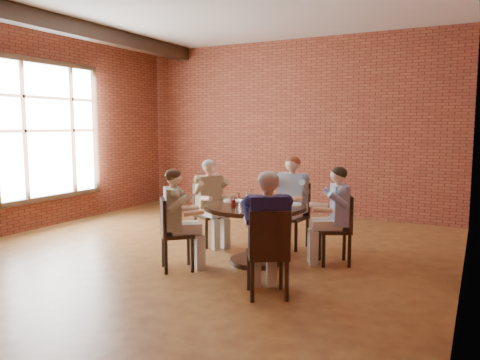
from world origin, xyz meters
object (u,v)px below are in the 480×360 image
at_px(chair_e, 268,250).
at_px(diner_c, 211,203).
at_px(chair_a, 340,226).
at_px(chair_c, 208,211).
at_px(chair_b, 293,212).
at_px(diner_d, 177,220).
at_px(smartphone, 281,211).
at_px(diner_b, 291,202).
at_px(dining_table, 255,222).
at_px(diner_e, 268,234).
at_px(chair_d, 171,231).
at_px(diner_a, 335,216).

bearing_deg(chair_e, diner_c, -76.07).
relative_size(chair_a, chair_e, 0.97).
relative_size(chair_c, chair_e, 0.98).
height_order(chair_a, chair_b, chair_b).
xyz_separation_m(diner_c, diner_d, (0.25, -1.20, -0.01)).
height_order(chair_a, chair_c, chair_c).
bearing_deg(smartphone, chair_c, 144.23).
bearing_deg(diner_b, smartphone, -67.39).
xyz_separation_m(chair_c, smartphone, (1.50, -0.84, 0.27)).
bearing_deg(dining_table, diner_e, -58.23).
height_order(chair_b, diner_d, diner_d).
xyz_separation_m(chair_a, chair_e, (-0.32, -1.50, 0.01)).
bearing_deg(chair_a, dining_table, -90.00).
distance_m(chair_d, diner_e, 1.41).
bearing_deg(diner_d, chair_a, -98.24).
bearing_deg(diner_b, chair_e, -68.44).
bearing_deg(smartphone, chair_d, -166.59).
relative_size(chair_e, smartphone, 7.01).
bearing_deg(chair_d, chair_c, -30.53).
bearing_deg(dining_table, chair_c, 150.78).
height_order(diner_b, chair_c, diner_b).
relative_size(chair_c, chair_d, 1.01).
distance_m(diner_a, chair_c, 1.94).
relative_size(chair_b, smartphone, 7.11).
distance_m(diner_b, diner_e, 1.97).
height_order(chair_d, chair_e, chair_e).
height_order(chair_c, diner_d, diner_d).
height_order(chair_a, diner_d, diner_d).
distance_m(chair_e, smartphone, 0.83).
distance_m(diner_a, diner_c, 1.87).
xyz_separation_m(diner_c, chair_e, (1.62, -1.58, -0.13)).
relative_size(diner_a, chair_e, 1.35).
bearing_deg(diner_d, diner_b, -69.67).
bearing_deg(diner_a, diner_c, -119.59).
bearing_deg(diner_e, chair_b, -108.28).
height_order(dining_table, diner_d, diner_d).
bearing_deg(diner_e, diner_b, -107.46).
bearing_deg(diner_c, chair_a, -62.96).
bearing_deg(chair_a, diner_a, -90.00).
relative_size(chair_c, smartphone, 6.84).
bearing_deg(chair_c, diner_c, -90.00).
relative_size(diner_a, diner_b, 0.94).
bearing_deg(diner_e, diner_d, -44.83).
xyz_separation_m(diner_a, chair_b, (-0.77, 0.59, -0.11)).
relative_size(diner_b, diner_e, 1.02).
bearing_deg(dining_table, chair_a, 26.37).
height_order(chair_a, diner_c, diner_c).
bearing_deg(dining_table, diner_d, -137.82).
bearing_deg(chair_e, diner_e, -90.00).
bearing_deg(chair_e, chair_c, -75.61).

